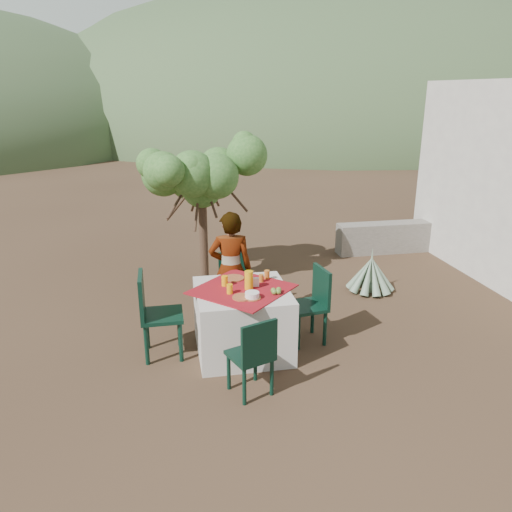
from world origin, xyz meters
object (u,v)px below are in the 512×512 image
(chair_left, at_px, (154,311))
(agave, at_px, (371,275))
(table, at_px, (242,320))
(shrub_tree, at_px, (205,181))
(juice_pitcher, at_px, (249,280))
(person, at_px, (231,269))
(chair_far, at_px, (234,281))
(chair_right, at_px, (313,301))
(chair_near, at_px, (254,354))

(chair_left, xyz_separation_m, agave, (3.13, 1.35, -0.29))
(table, height_order, agave, table)
(shrub_tree, xyz_separation_m, juice_pitcher, (0.24, -2.33, -0.70))
(shrub_tree, distance_m, agave, 2.81)
(person, xyz_separation_m, shrub_tree, (-0.14, 1.59, 0.83))
(chair_left, height_order, agave, chair_left)
(chair_far, distance_m, person, 0.41)
(chair_right, bearing_deg, table, -92.27)
(chair_near, distance_m, person, 1.64)
(chair_near, xyz_separation_m, person, (0.01, 1.62, 0.28))
(table, height_order, chair_near, chair_near)
(chair_near, xyz_separation_m, juice_pitcher, (0.11, 0.88, 0.41))
(chair_left, bearing_deg, shrub_tree, -19.74)
(chair_far, bearing_deg, juice_pitcher, -85.07)
(person, height_order, agave, person)
(chair_right, xyz_separation_m, person, (-0.87, 0.62, 0.24))
(person, bearing_deg, juice_pitcher, 103.79)
(table, distance_m, chair_right, 0.86)
(person, xyz_separation_m, agave, (2.18, 0.70, -0.48))
(chair_near, distance_m, chair_left, 1.35)
(table, xyz_separation_m, shrub_tree, (-0.16, 2.31, 1.18))
(person, height_order, juice_pitcher, person)
(chair_far, xyz_separation_m, chair_near, (-0.09, -1.92, -0.00))
(table, height_order, chair_far, chair_far)
(juice_pitcher, bearing_deg, agave, 34.53)
(chair_far, relative_size, agave, 1.11)
(chair_left, distance_m, agave, 3.42)
(table, relative_size, person, 0.88)
(table, bearing_deg, chair_far, 87.10)
(chair_right, bearing_deg, chair_far, -147.45)
(person, xyz_separation_m, juice_pitcher, (0.10, -0.74, 0.13))
(chair_left, distance_m, shrub_tree, 2.59)
(table, xyz_separation_m, agave, (2.16, 1.41, -0.13))
(chair_far, bearing_deg, shrub_tree, 103.26)
(shrub_tree, distance_m, juice_pitcher, 2.44)
(table, distance_m, juice_pitcher, 0.49)
(chair_left, xyz_separation_m, shrub_tree, (0.81, 2.24, 1.02))
(juice_pitcher, bearing_deg, person, 97.70)
(chair_left, distance_m, juice_pitcher, 1.10)
(table, xyz_separation_m, chair_right, (0.85, 0.09, 0.12))
(chair_left, distance_m, chair_right, 1.82)
(chair_near, bearing_deg, table, -113.09)
(chair_far, distance_m, shrub_tree, 1.72)
(table, xyz_separation_m, chair_left, (-0.97, 0.07, 0.16))
(person, bearing_deg, agave, -156.17)
(chair_right, height_order, juice_pitcher, juice_pitcher)
(chair_far, height_order, chair_right, chair_right)
(table, bearing_deg, chair_right, 6.06)
(juice_pitcher, bearing_deg, chair_far, 91.13)
(shrub_tree, bearing_deg, chair_left, -109.80)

